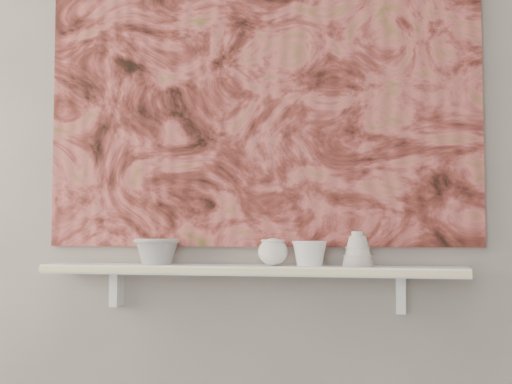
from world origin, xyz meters
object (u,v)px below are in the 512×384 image
(painting, at_px, (253,86))
(cup_cream, at_px, (273,252))
(shelf, at_px, (247,270))
(bowl_grey, at_px, (157,251))
(bowl_white, at_px, (310,253))
(bell_vessel, at_px, (358,249))

(painting, relative_size, cup_cream, 15.49)
(shelf, relative_size, bowl_grey, 8.91)
(bowl_white, bearing_deg, cup_cream, 180.00)
(bell_vessel, distance_m, bowl_white, 0.15)
(cup_cream, height_order, bell_vessel, bell_vessel)
(bowl_grey, height_order, bowl_white, bowl_grey)
(painting, xyz_separation_m, bowl_white, (0.21, -0.08, -0.57))
(shelf, xyz_separation_m, cup_cream, (0.09, 0.00, 0.06))
(painting, height_order, cup_cream, painting)
(shelf, height_order, bowl_grey, bowl_grey)
(bowl_grey, xyz_separation_m, bowl_white, (0.52, 0.00, -0.00))
(shelf, height_order, painting, painting)
(painting, relative_size, bell_vessel, 13.49)
(cup_cream, height_order, bowl_white, cup_cream)
(bowl_white, bearing_deg, shelf, 180.00)
(painting, distance_m, bowl_white, 0.61)
(bowl_grey, relative_size, bell_vessel, 1.41)
(shelf, xyz_separation_m, bowl_white, (0.21, 0.00, 0.06))
(bell_vessel, relative_size, bowl_white, 0.99)
(shelf, bearing_deg, painting, 90.00)
(cup_cream, bearing_deg, shelf, 180.00)
(bowl_grey, bearing_deg, painting, 14.39)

